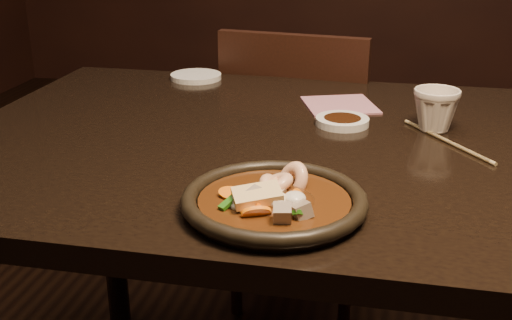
% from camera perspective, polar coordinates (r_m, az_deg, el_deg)
% --- Properties ---
extents(table, '(1.60, 0.90, 0.75)m').
position_cam_1_polar(table, '(1.19, 11.08, -2.16)').
color(table, black).
rests_on(table, floor).
extents(chair, '(0.45, 0.45, 0.86)m').
position_cam_1_polar(chair, '(1.82, 4.01, -0.43)').
color(chair, black).
rests_on(chair, floor).
extents(plate, '(0.26, 0.26, 0.03)m').
position_cam_1_polar(plate, '(0.89, 1.63, -3.73)').
color(plate, black).
rests_on(plate, table).
extents(stirfry, '(0.15, 0.17, 0.06)m').
position_cam_1_polar(stirfry, '(0.89, 1.47, -3.48)').
color(stirfry, '#3B1D0A').
rests_on(stirfry, plate).
extents(soy_dish, '(0.10, 0.10, 0.01)m').
position_cam_1_polar(soy_dish, '(1.26, 7.68, 3.43)').
color(soy_dish, white).
rests_on(soy_dish, table).
extents(saucer_left, '(0.13, 0.13, 0.01)m').
position_cam_1_polar(saucer_left, '(1.60, -5.36, 7.41)').
color(saucer_left, white).
rests_on(saucer_left, table).
extents(tea_cup, '(0.09, 0.08, 0.09)m').
position_cam_1_polar(tea_cup, '(1.25, 15.69, 4.42)').
color(tea_cup, beige).
rests_on(tea_cup, table).
extents(chopsticks, '(0.15, 0.21, 0.01)m').
position_cam_1_polar(chopsticks, '(1.20, 16.60, 1.64)').
color(chopsticks, tan).
rests_on(chopsticks, table).
extents(napkin, '(0.18, 0.18, 0.00)m').
position_cam_1_polar(napkin, '(1.38, 7.45, 4.87)').
color(napkin, '#AC6A79').
rests_on(napkin, table).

